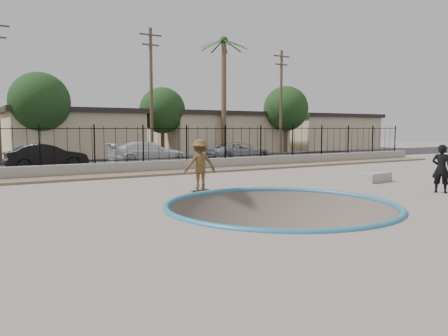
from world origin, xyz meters
The scene contains 23 objects.
ground centered at (0.00, 12.00, -1.10)m, with size 120.00×120.00×2.20m, color gray.
bowl_pit centered at (0.00, -1.00, 0.00)m, with size 6.84×6.84×1.80m, color #51443E, non-canonical shape.
coping_ring centered at (0.00, -1.00, 0.00)m, with size 7.04×7.04×0.20m, color teal.
rock_strip centered at (0.00, 9.20, 0.06)m, with size 42.00×1.60×0.11m, color #89775A.
retaining_wall centered at (0.00, 10.30, 0.30)m, with size 42.00×0.45×0.60m, color #9B9588.
fence centered at (0.00, 10.30, 1.50)m, with size 40.00×0.04×1.80m.
street centered at (0.00, 17.00, 0.02)m, with size 90.00×8.00×0.04m, color black.
house_center centered at (0.00, 26.50, 1.97)m, with size 10.60×8.60×3.90m.
house_east centered at (14.00, 26.50, 1.97)m, with size 12.60×8.60×3.90m.
house_east_far centered at (28.00, 26.50, 1.97)m, with size 11.60×8.60×3.90m.
palm_right centered at (12.00, 22.00, 7.33)m, with size 2.30×2.30×10.30m.
utility_pole_mid centered at (4.00, 19.00, 4.96)m, with size 1.70×0.24×9.50m.
utility_pole_right centered at (16.00, 19.00, 4.70)m, with size 1.70×0.24×9.00m.
street_tree_left centered at (-3.00, 23.00, 4.19)m, with size 4.32×4.32×6.36m.
street_tree_mid centered at (7.00, 24.00, 3.84)m, with size 3.96×3.96×5.83m.
street_tree_right centered at (19.00, 22.00, 4.19)m, with size 4.32×4.32×6.36m.
skater centered at (-0.70, 2.80, 0.91)m, with size 1.18×0.68×1.83m, color olive.
skateboard centered at (-0.70, 2.80, 0.05)m, with size 0.76×0.33×0.06m.
videographer centered at (6.58, -1.90, 0.87)m, with size 0.63×0.42×1.74m, color black.
concrete_ledge centered at (7.17, 1.47, 0.20)m, with size 1.60×0.70×0.40m, color gray.
car_b centered at (-4.01, 14.60, 0.74)m, with size 1.49×4.28×1.41m, color black.
car_c centered at (1.97, 14.57, 0.76)m, with size 2.03×4.98×1.45m, color silver.
car_d centered at (8.61, 14.34, 0.68)m, with size 2.15×4.66×1.29m, color gray.
Camera 1 is at (-8.15, -11.13, 2.31)m, focal length 35.00 mm.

